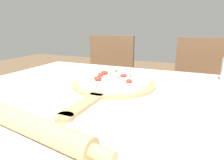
{
  "coord_description": "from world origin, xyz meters",
  "views": [
    {
      "loc": [
        0.29,
        -0.58,
        0.99
      ],
      "look_at": [
        0.0,
        0.09,
        0.79
      ],
      "focal_mm": 32.0,
      "sensor_mm": 36.0,
      "label": 1
    }
  ],
  "objects": [
    {
      "name": "pizza_peel",
      "position": [
        0.0,
        0.1,
        0.76
      ],
      "size": [
        0.33,
        0.52,
        0.01
      ],
      "color": "tan",
      "rests_on": "towel_cloth"
    },
    {
      "name": "rolling_pin",
      "position": [
        -0.02,
        -0.29,
        0.78
      ],
      "size": [
        0.41,
        0.1,
        0.05
      ],
      "rotation": [
        0.0,
        0.0,
        -0.16
      ],
      "color": "tan",
      "rests_on": "towel_cloth"
    },
    {
      "name": "towel_cloth",
      "position": [
        0.0,
        0.0,
        0.75
      ],
      "size": [
        1.11,
        0.96,
        0.0
      ],
      "color": "silver",
      "rests_on": "dining_table"
    },
    {
      "name": "dining_table",
      "position": [
        0.0,
        0.0,
        0.64
      ],
      "size": [
        1.19,
        1.04,
        0.75
      ],
      "color": "brown",
      "rests_on": "ground_plane"
    },
    {
      "name": "pizza",
      "position": [
        0.0,
        0.12,
        0.78
      ],
      "size": [
        0.29,
        0.29,
        0.04
      ],
      "color": "beige",
      "rests_on": "pizza_peel"
    },
    {
      "name": "chair_right",
      "position": [
        0.34,
        0.86,
        0.53
      ],
      "size": [
        0.41,
        0.41,
        0.91
      ],
      "rotation": [
        0.0,
        0.0,
        0.02
      ],
      "color": "brown",
      "rests_on": "ground_plane"
    },
    {
      "name": "chair_left",
      "position": [
        -0.37,
        0.86,
        0.53
      ],
      "size": [
        0.42,
        0.42,
        0.91
      ],
      "rotation": [
        0.0,
        0.0,
        0.06
      ],
      "color": "brown",
      "rests_on": "ground_plane"
    }
  ]
}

